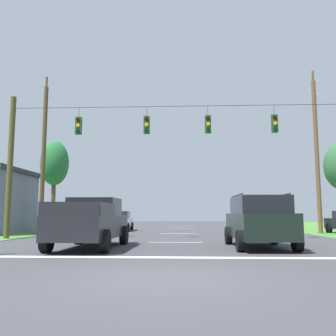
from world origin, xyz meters
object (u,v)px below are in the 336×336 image
object	(u,v)px
distant_car_crossing_white	(118,221)
tree_roadside_far_right	(54,164)
overhead_signal_span	(178,157)
suv_black	(259,220)
pickup_truck	(91,223)
utility_pole_near_left	(44,154)
distant_car_oncoming	(99,220)
utility_pole_mid_right	(317,151)

from	to	relation	value
distant_car_crossing_white	tree_roadside_far_right	world-z (taller)	tree_roadside_far_right
overhead_signal_span	distant_car_crossing_white	size ratio (longest dim) A/B	4.26
overhead_signal_span	tree_roadside_far_right	size ratio (longest dim) A/B	2.28
overhead_signal_span	tree_roadside_far_right	bearing A→B (deg)	129.37
distant_car_crossing_white	suv_black	bearing A→B (deg)	-60.34
pickup_truck	utility_pole_near_left	size ratio (longest dim) A/B	0.50
suv_black	tree_roadside_far_right	xyz separation A→B (m)	(-15.13, 19.15, 4.91)
overhead_signal_span	utility_pole_near_left	size ratio (longest dim) A/B	1.71
overhead_signal_span	pickup_truck	world-z (taller)	overhead_signal_span
distant_car_oncoming	utility_pole_mid_right	bearing A→B (deg)	-25.84
utility_pole_near_left	tree_roadside_far_right	xyz separation A→B (m)	(-2.61, 9.41, 0.62)
distant_car_crossing_white	distant_car_oncoming	xyz separation A→B (m)	(-2.58, 4.59, 0.00)
utility_pole_near_left	distant_car_oncoming	bearing A→B (deg)	78.32
distant_car_oncoming	pickup_truck	bearing A→B (deg)	-77.90
pickup_truck	utility_pole_mid_right	size ratio (longest dim) A/B	0.48
suv_black	overhead_signal_span	bearing A→B (deg)	124.81
distant_car_oncoming	utility_pole_near_left	distance (m)	10.29
overhead_signal_span	pickup_truck	distance (m)	6.83
suv_black	utility_pole_mid_right	xyz separation A→B (m)	(6.18, 10.61, 4.54)
pickup_truck	utility_pole_mid_right	distance (m)	17.41
overhead_signal_span	pickup_truck	size ratio (longest dim) A/B	3.42
distant_car_crossing_white	utility_pole_mid_right	xyz separation A→B (m)	(14.26, -3.57, 4.81)
overhead_signal_span	suv_black	world-z (taller)	overhead_signal_span
pickup_truck	tree_roadside_far_right	bearing A→B (deg)	113.76
pickup_truck	distant_car_crossing_white	distance (m)	14.57
suv_black	distant_car_oncoming	world-z (taller)	suv_black
tree_roadside_far_right	suv_black	bearing A→B (deg)	-51.68
distant_car_crossing_white	utility_pole_near_left	xyz separation A→B (m)	(-4.45, -4.44, 4.57)
distant_car_oncoming	utility_pole_near_left	xyz separation A→B (m)	(-1.87, -9.02, 4.57)
overhead_signal_span	distant_car_crossing_white	bearing A→B (deg)	116.97
utility_pole_mid_right	distant_car_oncoming	bearing A→B (deg)	154.16
tree_roadside_far_right	distant_car_crossing_white	bearing A→B (deg)	-35.16
pickup_truck	overhead_signal_span	bearing A→B (deg)	55.80
pickup_truck	utility_pole_near_left	bearing A→B (deg)	120.66
utility_pole_near_left	utility_pole_mid_right	bearing A→B (deg)	2.66
distant_car_crossing_white	pickup_truck	bearing A→B (deg)	-84.05
distant_car_crossing_white	utility_pole_near_left	size ratio (longest dim) A/B	0.40
utility_pole_mid_right	overhead_signal_span	bearing A→B (deg)	-147.49
distant_car_oncoming	tree_roadside_far_right	world-z (taller)	tree_roadside_far_right
distant_car_crossing_white	tree_roadside_far_right	distance (m)	10.07
utility_pole_mid_right	tree_roadside_far_right	size ratio (longest dim) A/B	1.39
utility_pole_mid_right	utility_pole_near_left	bearing A→B (deg)	-177.34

